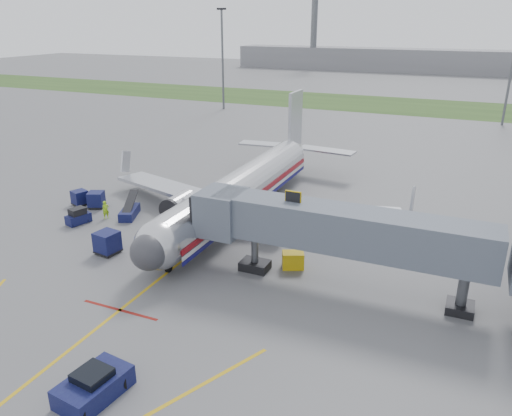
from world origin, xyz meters
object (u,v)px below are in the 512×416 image
at_px(airliner, 241,189).
at_px(pushback_tug, 94,386).
at_px(baggage_tug, 78,217).
at_px(belt_loader, 130,212).
at_px(ramp_worker, 106,210).

distance_m(airliner, pushback_tug, 26.79).
bearing_deg(baggage_tug, belt_loader, 46.10).
xyz_separation_m(pushback_tug, baggage_tug, (-17.25, 17.96, 0.04)).
height_order(pushback_tug, belt_loader, belt_loader).
height_order(baggage_tug, belt_loader, belt_loader).
bearing_deg(airliner, belt_loader, -153.34).
xyz_separation_m(pushback_tug, ramp_worker, (-15.66, 20.06, 0.25)).
relative_size(airliner, belt_loader, 8.43).
relative_size(baggage_tug, belt_loader, 0.58).
bearing_deg(airliner, baggage_tug, -147.47).
bearing_deg(belt_loader, ramp_worker, -141.72).
distance_m(pushback_tug, belt_loader, 25.55).
relative_size(airliner, pushback_tug, 8.93).
height_order(airliner, ramp_worker, airliner).
xyz_separation_m(airliner, baggage_tug, (-13.25, -8.45, -1.96)).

